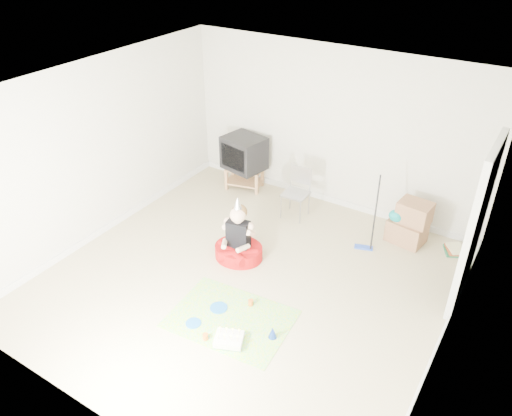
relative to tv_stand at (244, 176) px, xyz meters
The scene contains 16 objects.
ground 2.58m from the tv_stand, 56.17° to the right, with size 5.00×5.00×0.00m, color #C6B88E.
doorway_recess 4.10m from the tv_stand, 13.47° to the right, with size 0.02×0.90×2.05m, color black.
tv_stand is the anchor object (origin of this frame).
crt_tv 0.44m from the tv_stand, 63.43° to the right, with size 0.66×0.55×0.57m, color black.
folding_chair 1.27m from the tv_stand, 16.72° to the right, with size 0.39×0.37×0.84m.
cardboard_boxes 2.96m from the tv_stand, ahead, with size 0.59×0.47×0.66m.
floor_mop 2.56m from the tv_stand, 13.76° to the right, with size 0.28×0.35×1.08m.
book_pile 3.64m from the tv_stand, ahead, with size 0.33×0.36×0.10m.
seated_woman 2.06m from the tv_stand, 59.03° to the right, with size 0.80×0.80×0.99m.
party_mat 3.31m from the tv_stand, 59.70° to the right, with size 1.44×1.05×0.01m, color #FA349A.
birthday_cake 3.69m from the tv_stand, 59.53° to the right, with size 0.40×0.36×0.15m.
blue_plate_near 3.13m from the tv_stand, 62.65° to the right, with size 0.22×0.22×0.01m, color #1665B7.
blue_plate_far 3.43m from the tv_stand, 67.09° to the right, with size 0.19×0.19×0.01m, color #1665B7.
orange_cup_near 3.07m from the tv_stand, 55.26° to the right, with size 0.07×0.07×0.08m, color #CD5C16.
orange_cup_far 3.66m from the tv_stand, 63.84° to the right, with size 0.07×0.07×0.08m, color #CD5C16.
blue_party_hat 3.63m from the tv_stand, 51.58° to the right, with size 0.10×0.10×0.15m, color #1838A8.
Camera 1 is at (2.87, -4.33, 4.32)m, focal length 35.00 mm.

